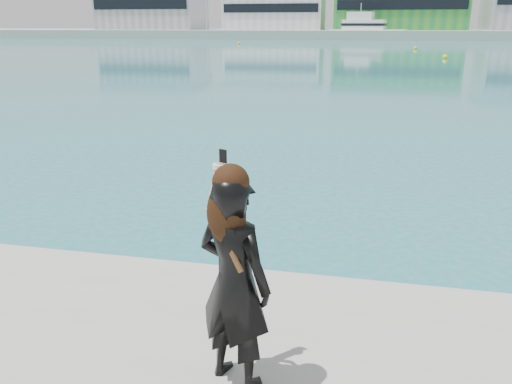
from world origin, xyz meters
TOP-DOWN VIEW (x-y plane):
  - far_quay at (0.00, 130.00)m, footprint 320.00×40.00m
  - warehouse_grey_left at (-55.00, 127.98)m, footprint 26.52×16.36m
  - warehouse_white at (-22.00, 127.98)m, footprint 24.48×15.35m
  - warehouse_green at (8.00, 127.98)m, footprint 30.60×16.36m
  - flagpole_left at (-37.91, 121.00)m, footprint 1.28×0.16m
  - flagpole_right at (22.09, 121.00)m, footprint 1.28×0.16m
  - motor_yacht at (0.56, 115.42)m, footprint 17.19×7.92m
  - buoy_near at (7.44, 70.54)m, footprint 0.50×0.50m
  - buoy_far at (-20.80, 84.05)m, footprint 0.50×0.50m
  - buoy_extra at (8.49, 50.41)m, footprint 0.50×0.50m
  - woman at (-0.13, -0.69)m, footprint 0.66×0.56m

SIDE VIEW (x-z plane):
  - buoy_near at x=7.44m, z-range -0.25..0.25m
  - buoy_far at x=-20.80m, z-range -0.25..0.25m
  - buoy_extra at x=8.49m, z-range -0.25..0.25m
  - far_quay at x=0.00m, z-range 0.00..2.00m
  - woman at x=-0.13m, z-range 0.81..2.42m
  - motor_yacht at x=0.56m, z-range -1.70..6.05m
  - flagpole_left at x=-37.91m, z-range 2.54..10.54m
  - flagpole_right at x=22.09m, z-range 2.54..10.54m
  - warehouse_white at x=-22.00m, z-range 2.01..11.51m
  - warehouse_green at x=8.00m, z-range 2.01..12.51m
  - warehouse_grey_left at x=-55.00m, z-range 2.01..13.51m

